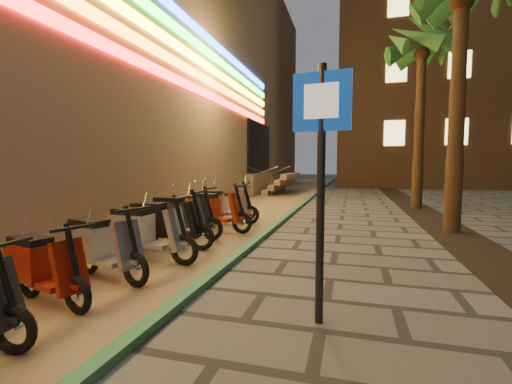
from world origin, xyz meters
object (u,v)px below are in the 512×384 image
(pedestrian_sign, at_px, (321,158))
(scooter_9, at_px, (213,210))
(scooter_10, at_px, (220,206))
(scooter_7, at_px, (162,223))
(scooter_5, at_px, (100,246))
(scooter_6, at_px, (144,232))
(scooter_4, at_px, (42,267))
(scooter_11, at_px, (227,204))
(scooter_8, at_px, (179,215))

(pedestrian_sign, height_order, scooter_9, pedestrian_sign)
(scooter_10, bearing_deg, scooter_7, -105.11)
(scooter_5, height_order, scooter_6, scooter_6)
(scooter_4, distance_m, scooter_5, 0.97)
(scooter_4, height_order, scooter_11, scooter_11)
(scooter_5, height_order, scooter_11, scooter_5)
(scooter_6, height_order, scooter_8, scooter_8)
(pedestrian_sign, height_order, scooter_11, pedestrian_sign)
(pedestrian_sign, distance_m, scooter_8, 5.18)
(scooter_5, distance_m, scooter_7, 1.85)
(scooter_9, height_order, scooter_10, scooter_10)
(scooter_5, distance_m, scooter_8, 2.93)
(scooter_5, relative_size, scooter_7, 0.93)
(scooter_5, bearing_deg, scooter_7, 106.85)
(scooter_10, bearing_deg, scooter_8, -110.94)
(scooter_4, bearing_deg, scooter_5, 100.73)
(scooter_5, xyz_separation_m, scooter_6, (0.10, 0.99, 0.03))
(scooter_4, relative_size, scooter_8, 0.84)
(pedestrian_sign, xyz_separation_m, scooter_7, (-3.40, 2.45, -1.26))
(scooter_4, xyz_separation_m, scooter_7, (-0.01, 2.82, 0.08))
(scooter_10, xyz_separation_m, scooter_11, (-0.15, 1.01, -0.08))
(scooter_4, height_order, scooter_10, scooter_10)
(scooter_5, height_order, scooter_7, scooter_7)
(scooter_7, bearing_deg, scooter_11, 83.79)
(scooter_11, bearing_deg, scooter_8, -87.21)
(scooter_4, height_order, scooter_9, scooter_9)
(scooter_6, relative_size, scooter_9, 0.97)
(scooter_11, bearing_deg, scooter_6, -82.52)
(pedestrian_sign, xyz_separation_m, scooter_9, (-3.15, 4.53, -1.25))
(scooter_5, bearing_deg, scooter_8, 109.59)
(scooter_9, bearing_deg, scooter_5, -82.79)
(pedestrian_sign, relative_size, scooter_9, 1.54)
(scooter_4, distance_m, scooter_9, 4.91)
(scooter_5, bearing_deg, scooter_6, 99.15)
(scooter_6, relative_size, scooter_11, 1.13)
(scooter_5, height_order, scooter_10, scooter_10)
(scooter_8, relative_size, scooter_9, 0.99)
(pedestrian_sign, relative_size, scooter_6, 1.59)
(scooter_6, xyz_separation_m, scooter_8, (-0.34, 1.93, 0.01))
(scooter_6, xyz_separation_m, scooter_10, (-0.09, 3.92, 0.02))
(scooter_5, height_order, scooter_8, scooter_8)
(scooter_6, height_order, scooter_11, scooter_6)
(pedestrian_sign, relative_size, scooter_4, 1.84)
(scooter_10, bearing_deg, scooter_9, -93.07)
(scooter_6, bearing_deg, scooter_11, 97.28)
(pedestrian_sign, relative_size, scooter_8, 1.56)
(scooter_9, xyz_separation_m, scooter_11, (-0.34, 1.99, -0.08))
(scooter_5, bearing_deg, scooter_4, -78.17)
(scooter_6, bearing_deg, scooter_9, 92.60)
(pedestrian_sign, height_order, scooter_10, pedestrian_sign)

